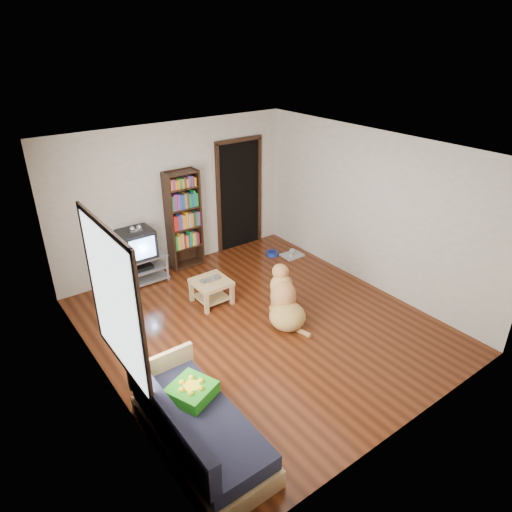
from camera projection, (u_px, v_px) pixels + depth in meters
ground at (260, 324)px, 6.80m from camera, size 5.00×5.00×0.00m
ceiling at (261, 151)px, 5.64m from camera, size 5.00×5.00×0.00m
wall_back at (175, 197)px, 8.02m from camera, size 4.50×0.00×4.50m
wall_front at (416, 334)px, 4.42m from camera, size 4.50×0.00×4.50m
wall_left at (98, 297)px, 5.02m from camera, size 0.00×5.00×5.00m
wall_right at (371, 211)px, 7.42m from camera, size 0.00×5.00×5.00m
green_cushion at (192, 391)px, 4.86m from camera, size 0.57×0.57×0.14m
laptop at (212, 280)px, 7.16m from camera, size 0.34×0.23×0.03m
dog_bowl at (272, 253)px, 8.87m from camera, size 0.22×0.22×0.08m
grey_rag at (292, 255)px, 8.86m from camera, size 0.41×0.33×0.03m
window at (114, 301)px, 4.58m from camera, size 0.03×1.46×1.70m
doorway at (239, 193)px, 8.81m from camera, size 1.03×0.05×2.19m
tv_stand at (140, 268)px, 7.82m from camera, size 0.90×0.45×0.50m
crt_tv at (136, 243)px, 7.63m from camera, size 0.55×0.52×0.58m
bookshelf at (183, 215)px, 8.07m from camera, size 0.60×0.30×1.80m
sofa at (196, 429)px, 4.69m from camera, size 0.80×1.80×0.80m
coffee_table at (211, 287)px, 7.24m from camera, size 0.55×0.55×0.40m
dog at (285, 302)px, 6.77m from camera, size 0.71×1.04×0.86m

